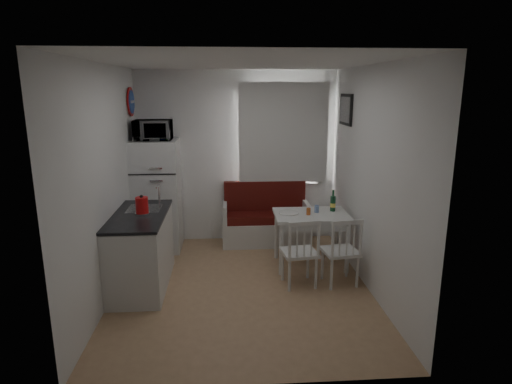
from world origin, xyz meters
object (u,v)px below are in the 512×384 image
chair_left (301,246)px  chair_right (343,245)px  bench (265,223)px  kettle (142,205)px  dining_table (311,220)px  microwave (153,130)px  wine_bottle (333,201)px  kitchen_counter (141,250)px  fridge (157,195)px

chair_left → chair_right: size_ratio=1.00×
bench → chair_right: bench is taller
kettle → chair_right: bearing=-4.2°
dining_table → chair_left: size_ratio=2.12×
chair_left → dining_table: bearing=61.7°
dining_table → microwave: bearing=161.2°
dining_table → wine_bottle: (0.31, 0.10, 0.23)m
kitchen_counter → bench: bearing=39.9°
kettle → wine_bottle: kettle is taller
chair_left → chair_right: 0.50m
bench → chair_left: bench is taller
wine_bottle → chair_right: bearing=-94.4°
chair_left → fridge: fridge is taller
chair_right → fridge: bearing=140.9°
dining_table → kettle: bearing=-166.4°
microwave → kettle: microwave is taller
fridge → bench: bearing=4.0°
chair_left → wine_bottle: size_ratio=1.60×
chair_left → wine_bottle: wine_bottle is taller
dining_table → chair_left: bearing=-110.3°
microwave → kettle: size_ratio=2.22×
chair_left → microwave: size_ratio=0.90×
bench → dining_table: bearing=-60.0°
kettle → wine_bottle: size_ratio=0.80×
dining_table → fridge: 2.27m
kitchen_counter → microwave: size_ratio=2.57×
kitchen_counter → chair_right: size_ratio=2.86×
microwave → bench: bearing=5.7°
kitchen_counter → chair_right: kitchen_counter is taller
microwave → kitchen_counter: bearing=-90.9°
kitchen_counter → dining_table: kitchen_counter is taller
fridge → chair_left: bearing=-37.8°
wine_bottle → microwave: bearing=165.1°
microwave → wine_bottle: (2.43, -0.64, -0.89)m
dining_table → chair_right: (0.25, -0.66, -0.11)m
chair_left → bench: bearing=92.3°
bench → kitchen_counter: bearing=-140.1°
wine_bottle → dining_table: bearing=-162.0°
dining_table → microwave: microwave is taller
kettle → fridge: bearing=91.3°
chair_right → fridge: (-2.37, 1.45, 0.28)m
chair_left → kettle: size_ratio=2.00×
bench → microwave: size_ratio=2.57×
microwave → chair_right: bearing=-30.6°
kettle → kitchen_counter: bearing=143.4°
fridge → kettle: 1.30m
bench → wine_bottle: bearing=-44.1°
kitchen_counter → fridge: fridge is taller
chair_right → bench: bearing=108.7°
chair_left → kitchen_counter: bearing=166.2°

